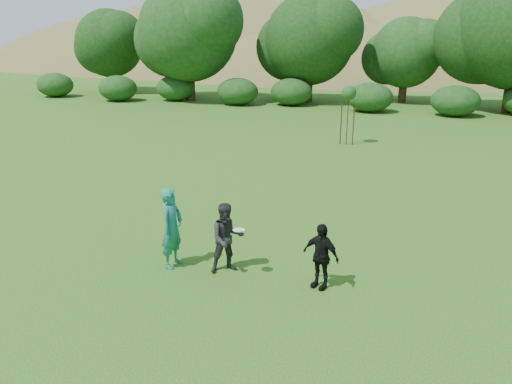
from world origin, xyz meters
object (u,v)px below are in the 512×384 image
player_black (321,256)px  player_grey (227,238)px  player_teal (172,228)px  sapling (349,95)px

player_black → player_grey: bearing=-161.3°
player_grey → player_black: size_ratio=1.12×
player_grey → player_black: bearing=-37.2°
player_teal → player_black: player_teal is taller
player_teal → player_grey: (1.33, 0.11, -0.13)m
player_teal → player_grey: 1.35m
player_teal → sapling: 14.71m
player_teal → sapling: size_ratio=0.67×
player_black → sapling: sapling is taller
player_teal → player_grey: player_teal is taller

